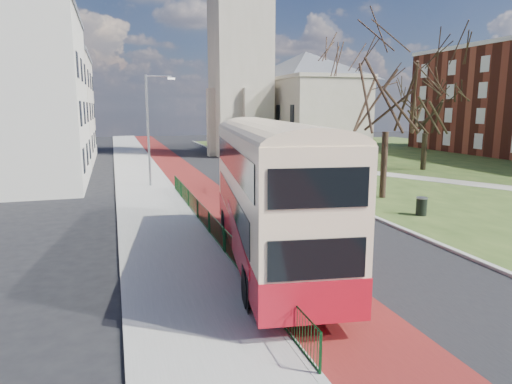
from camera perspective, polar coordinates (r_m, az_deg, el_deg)
name	(u,v)px	position (r m, az deg, el deg)	size (l,w,h in m)	color
ground	(301,255)	(18.58, 5.67, -7.81)	(160.00, 160.00, 0.00)	black
road_carriageway	(223,179)	(37.63, -4.15, 1.62)	(9.00, 120.00, 0.01)	black
bus_lane	(190,181)	(37.12, -8.21, 1.42)	(3.40, 120.00, 0.01)	#591414
pavement_west	(142,182)	(36.71, -14.07, 1.19)	(4.00, 120.00, 0.12)	gray
kerb_west	(168,181)	(36.87, -10.97, 1.36)	(0.25, 120.00, 0.13)	#999993
kerb_east	(268,173)	(40.79, 1.51, 2.42)	(0.25, 80.00, 0.13)	#999993
grass_green	(452,165)	(50.80, 23.30, 3.13)	(40.00, 80.00, 0.04)	#2D4619
footpath	(499,187)	(38.05, 28.10, 0.57)	(2.20, 36.00, 0.03)	#9E998C
pedestrian_railing	(209,223)	(21.26, -5.93, -3.89)	(0.07, 24.00, 1.12)	#0D3918
gothic_church	(276,46)	(58.07, 2.55, 17.77)	(16.38, 18.00, 40.00)	gray
street_block_near	(11,98)	(38.85, -28.29, 10.32)	(10.30, 14.30, 13.00)	beige
street_block_far	(43,108)	(54.65, -25.13, 9.51)	(10.30, 16.30, 11.50)	#BFB3A1
streetlamp	(150,125)	(34.32, -13.11, 8.22)	(2.13, 0.18, 8.00)	gray
bus	(270,187)	(16.76, 1.78, 0.58)	(4.66, 12.59, 5.15)	#B2101E
winter_tree_near	(388,78)	(30.40, 16.22, 13.56)	(7.63, 7.63, 10.97)	#312218
winter_tree_far	(427,104)	(45.47, 20.61, 10.25)	(7.68, 7.68, 8.77)	black
litter_bin	(421,206)	(26.37, 19.98, -1.68)	(0.81, 0.81, 0.99)	black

